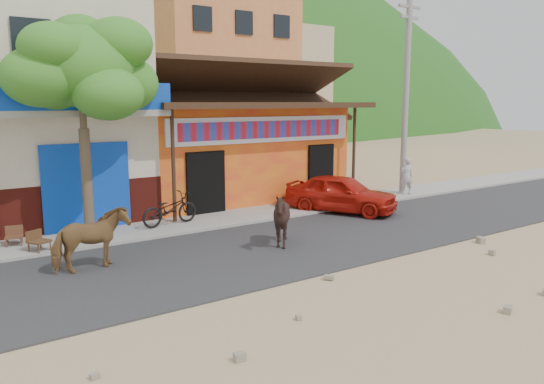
{
  "coord_description": "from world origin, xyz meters",
  "views": [
    {
      "loc": [
        -8.6,
        -8.61,
        3.82
      ],
      "look_at": [
        -0.47,
        3.0,
        1.4
      ],
      "focal_mm": 35.0,
      "sensor_mm": 36.0,
      "label": 1
    }
  ],
  "objects_px": {
    "utility_pole": "(406,94)",
    "red_car": "(341,193)",
    "cow_dark": "(282,219)",
    "cafe_chair_left": "(13,228)",
    "cow_tan": "(91,240)",
    "tree": "(84,129)",
    "cafe_chair_right": "(38,232)",
    "scooter": "(170,209)",
    "pedestrian": "(407,176)"
  },
  "relations": [
    {
      "from": "pedestrian",
      "to": "cow_tan",
      "type": "bearing_deg",
      "value": 32.75
    },
    {
      "from": "cafe_chair_left",
      "to": "cafe_chair_right",
      "type": "relative_size",
      "value": 0.96
    },
    {
      "from": "utility_pole",
      "to": "cafe_chair_right",
      "type": "distance_m",
      "value": 14.65
    },
    {
      "from": "tree",
      "to": "cafe_chair_right",
      "type": "xyz_separation_m",
      "value": [
        -1.4,
        -0.5,
        -2.52
      ]
    },
    {
      "from": "tree",
      "to": "cafe_chair_left",
      "type": "bearing_deg",
      "value": 166.43
    },
    {
      "from": "utility_pole",
      "to": "cow_tan",
      "type": "bearing_deg",
      "value": -168.39
    },
    {
      "from": "scooter",
      "to": "cafe_chair_right",
      "type": "bearing_deg",
      "value": 92.0
    },
    {
      "from": "tree",
      "to": "red_car",
      "type": "bearing_deg",
      "value": -6.86
    },
    {
      "from": "scooter",
      "to": "utility_pole",
      "type": "bearing_deg",
      "value": -99.03
    },
    {
      "from": "utility_pole",
      "to": "cow_dark",
      "type": "relative_size",
      "value": 5.4
    },
    {
      "from": "cow_dark",
      "to": "tree",
      "type": "bearing_deg",
      "value": -139.87
    },
    {
      "from": "red_car",
      "to": "pedestrian",
      "type": "distance_m",
      "value": 4.37
    },
    {
      "from": "tree",
      "to": "cafe_chair_right",
      "type": "distance_m",
      "value": 2.93
    },
    {
      "from": "utility_pole",
      "to": "red_car",
      "type": "height_order",
      "value": "utility_pole"
    },
    {
      "from": "tree",
      "to": "cafe_chair_left",
      "type": "distance_m",
      "value": 3.16
    },
    {
      "from": "tree",
      "to": "pedestrian",
      "type": "distance_m",
      "value": 12.8
    },
    {
      "from": "cow_tan",
      "to": "cow_dark",
      "type": "bearing_deg",
      "value": -105.87
    },
    {
      "from": "utility_pole",
      "to": "tree",
      "type": "bearing_deg",
      "value": -179.1
    },
    {
      "from": "scooter",
      "to": "cafe_chair_left",
      "type": "distance_m",
      "value": 4.3
    },
    {
      "from": "cow_tan",
      "to": "cafe_chair_left",
      "type": "height_order",
      "value": "cow_tan"
    },
    {
      "from": "tree",
      "to": "cow_tan",
      "type": "distance_m",
      "value": 3.57
    },
    {
      "from": "utility_pole",
      "to": "cow_dark",
      "type": "bearing_deg",
      "value": -157.62
    },
    {
      "from": "cafe_chair_right",
      "to": "red_car",
      "type": "bearing_deg",
      "value": -30.52
    },
    {
      "from": "cafe_chair_left",
      "to": "pedestrian",
      "type": "bearing_deg",
      "value": 10.5
    },
    {
      "from": "tree",
      "to": "cafe_chair_left",
      "type": "xyz_separation_m",
      "value": [
        -1.82,
        0.44,
        -2.54
      ]
    },
    {
      "from": "pedestrian",
      "to": "cafe_chair_right",
      "type": "xyz_separation_m",
      "value": [
        -14.0,
        -0.31,
        -0.26
      ]
    },
    {
      "from": "cafe_chair_right",
      "to": "tree",
      "type": "bearing_deg",
      "value": -7.92
    },
    {
      "from": "cow_dark",
      "to": "scooter",
      "type": "relative_size",
      "value": 0.79
    },
    {
      "from": "cow_dark",
      "to": "pedestrian",
      "type": "relative_size",
      "value": 1.01
    },
    {
      "from": "cow_dark",
      "to": "pedestrian",
      "type": "distance_m",
      "value": 9.19
    },
    {
      "from": "red_car",
      "to": "cafe_chair_left",
      "type": "relative_size",
      "value": 4.2
    },
    {
      "from": "cow_dark",
      "to": "cafe_chair_right",
      "type": "xyz_separation_m",
      "value": [
        -5.4,
        2.92,
        -0.18
      ]
    },
    {
      "from": "cow_tan",
      "to": "scooter",
      "type": "distance_m",
      "value": 4.25
    },
    {
      "from": "cow_tan",
      "to": "pedestrian",
      "type": "relative_size",
      "value": 1.15
    },
    {
      "from": "cow_dark",
      "to": "cafe_chair_left",
      "type": "relative_size",
      "value": 1.61
    },
    {
      "from": "cafe_chair_left",
      "to": "tree",
      "type": "bearing_deg",
      "value": -0.58
    },
    {
      "from": "red_car",
      "to": "cafe_chair_right",
      "type": "relative_size",
      "value": 4.03
    },
    {
      "from": "cow_tan",
      "to": "pedestrian",
      "type": "height_order",
      "value": "pedestrian"
    },
    {
      "from": "red_car",
      "to": "cafe_chair_right",
      "type": "height_order",
      "value": "red_car"
    },
    {
      "from": "cafe_chair_right",
      "to": "pedestrian",
      "type": "bearing_deg",
      "value": -26.29
    },
    {
      "from": "utility_pole",
      "to": "cow_dark",
      "type": "xyz_separation_m",
      "value": [
        -8.8,
        -3.62,
        -3.34
      ]
    },
    {
      "from": "cow_tan",
      "to": "cafe_chair_left",
      "type": "xyz_separation_m",
      "value": [
        -1.12,
        3.02,
        -0.17
      ]
    },
    {
      "from": "red_car",
      "to": "scooter",
      "type": "bearing_deg",
      "value": 140.35
    },
    {
      "from": "red_car",
      "to": "cow_tan",
      "type": "bearing_deg",
      "value": 162.26
    },
    {
      "from": "utility_pole",
      "to": "red_car",
      "type": "distance_m",
      "value": 5.77
    },
    {
      "from": "scooter",
      "to": "pedestrian",
      "type": "distance_m",
      "value": 10.14
    },
    {
      "from": "utility_pole",
      "to": "pedestrian",
      "type": "relative_size",
      "value": 5.44
    },
    {
      "from": "cow_tan",
      "to": "scooter",
      "type": "bearing_deg",
      "value": -54.16
    },
    {
      "from": "pedestrian",
      "to": "cafe_chair_right",
      "type": "relative_size",
      "value": 1.54
    },
    {
      "from": "cow_tan",
      "to": "cafe_chair_right",
      "type": "bearing_deg",
      "value": 12.8
    }
  ]
}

